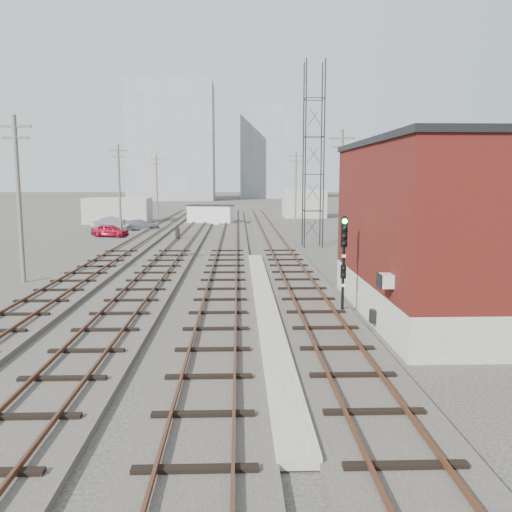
{
  "coord_description": "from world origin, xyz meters",
  "views": [
    {
      "loc": [
        -0.66,
        -9.74,
        5.66
      ],
      "look_at": [
        0.13,
        14.35,
        2.2
      ],
      "focal_mm": 38.0,
      "sensor_mm": 36.0,
      "label": 1
    }
  ],
  "objects_px": {
    "site_trailer": "(211,214)",
    "car_grey": "(141,225)",
    "switch_stand": "(178,234)",
    "car_red": "(110,231)",
    "car_silver": "(112,222)",
    "signal_mast": "(344,257)"
  },
  "relations": [
    {
      "from": "site_trailer",
      "to": "signal_mast",
      "type": "bearing_deg",
      "value": -68.18
    },
    {
      "from": "site_trailer",
      "to": "car_grey",
      "type": "bearing_deg",
      "value": -119.98
    },
    {
      "from": "site_trailer",
      "to": "car_silver",
      "type": "distance_m",
      "value": 12.68
    },
    {
      "from": "site_trailer",
      "to": "car_silver",
      "type": "xyz_separation_m",
      "value": [
        -10.75,
        -6.72,
        -0.46
      ]
    },
    {
      "from": "site_trailer",
      "to": "car_red",
      "type": "height_order",
      "value": "site_trailer"
    },
    {
      "from": "switch_stand",
      "to": "car_silver",
      "type": "relative_size",
      "value": 0.31
    },
    {
      "from": "signal_mast",
      "to": "car_grey",
      "type": "bearing_deg",
      "value": 111.73
    },
    {
      "from": "car_silver",
      "to": "car_grey",
      "type": "bearing_deg",
      "value": -136.73
    },
    {
      "from": "signal_mast",
      "to": "car_grey",
      "type": "distance_m",
      "value": 40.87
    },
    {
      "from": "signal_mast",
      "to": "switch_stand",
      "type": "distance_m",
      "value": 28.96
    },
    {
      "from": "switch_stand",
      "to": "car_silver",
      "type": "distance_m",
      "value": 14.89
    },
    {
      "from": "signal_mast",
      "to": "site_trailer",
      "type": "relative_size",
      "value": 0.68
    },
    {
      "from": "car_red",
      "to": "car_silver",
      "type": "relative_size",
      "value": 0.8
    },
    {
      "from": "car_silver",
      "to": "site_trailer",
      "type": "bearing_deg",
      "value": -83.6
    },
    {
      "from": "car_red",
      "to": "car_grey",
      "type": "bearing_deg",
      "value": 1.32
    },
    {
      "from": "site_trailer",
      "to": "car_grey",
      "type": "xyz_separation_m",
      "value": [
        -7.29,
        -8.06,
        -0.62
      ]
    },
    {
      "from": "switch_stand",
      "to": "car_red",
      "type": "height_order",
      "value": "switch_stand"
    },
    {
      "from": "signal_mast",
      "to": "switch_stand",
      "type": "bearing_deg",
      "value": 110.02
    },
    {
      "from": "switch_stand",
      "to": "car_red",
      "type": "bearing_deg",
      "value": 160.83
    },
    {
      "from": "car_red",
      "to": "car_grey",
      "type": "xyz_separation_m",
      "value": [
        1.78,
        6.94,
        -0.04
      ]
    },
    {
      "from": "car_grey",
      "to": "car_red",
      "type": "bearing_deg",
      "value": 161.29
    },
    {
      "from": "switch_stand",
      "to": "car_red",
      "type": "distance_m",
      "value": 7.98
    }
  ]
}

